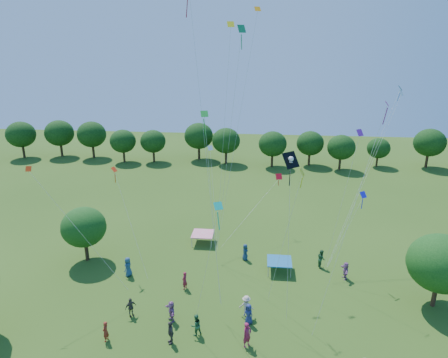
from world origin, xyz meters
The scene contains 35 objects.
near_tree_north centered at (-13.93, 20.80, 3.49)m, with size 4.17×4.17×5.38m.
near_tree_east centered at (16.45, 16.64, 3.83)m, with size 4.97×4.97×6.08m.
treeline centered at (-1.73, 55.43, 4.09)m, with size 88.01×8.77×6.77m.
tent_red_stripe centered at (-3.35, 25.38, 1.04)m, with size 2.20×2.20×1.10m.
tent_blue centered at (4.42, 20.58, 1.04)m, with size 2.20×2.20×1.10m.
crowd_person_0 centered at (1.22, 22.34, 0.82)m, with size 0.81×0.44×1.65m, color navy.
crowd_person_1 centered at (-3.65, 16.98, 0.80)m, with size 0.60×0.39×1.61m, color maroon.
crowd_person_2 centered at (-1.76, 11.46, 0.83)m, with size 0.82×0.44×1.66m, color #285F36.
crowd_person_3 centered at (1.71, 13.93, 0.87)m, with size 1.13×0.51×1.73m, color #C4AF9C.
crowd_person_4 centered at (-7.05, 13.03, 0.78)m, with size 0.91×0.42×1.56m, color #433E35.
crowd_person_5 centered at (-3.85, 12.82, 0.82)m, with size 1.54×0.55×1.65m, color #8D5286.
crowd_person_6 centered at (-9.07, 18.51, 0.90)m, with size 0.89×0.48×1.80m, color navy.
crowd_person_7 centered at (1.91, 10.67, 0.94)m, with size 0.70×0.45×1.87m, color maroon.
crowd_person_8 centered at (8.33, 21.71, 0.88)m, with size 0.87×0.47×1.76m, color #22502B.
crowd_person_10 centered at (-3.37, 10.48, 0.87)m, with size 1.02×0.46×1.74m, color #493E3A.
crowd_person_11 centered at (10.19, 19.91, 0.81)m, with size 1.52×0.54×1.63m, color #9A5993.
crowd_person_12 centered at (1.92, 13.07, 0.81)m, with size 0.80×0.43×1.63m, color navy.
crowd_person_13 centered at (-7.94, 10.24, 0.77)m, with size 0.58×0.37×1.55m, color maroon.
pirate_kite centered at (4.52, 14.66, 12.10)m, with size 1.30×3.26×11.47m.
red_high_kite centered at (-2.66, 18.32, 20.73)m, with size 3.27×6.40×24.12m.
small_kite_0 centered at (3.75, 28.66, 5.53)m, with size 5.96×7.77×5.20m.
small_kite_1 centered at (-12.68, 14.56, 8.49)m, with size 7.01×0.31×10.00m.
small_kite_2 centered at (-0.71, 23.99, 16.71)m, with size 1.42×2.78×20.35m.
small_kite_3 centered at (0.27, 20.90, 16.95)m, with size 2.50×1.30×19.89m.
small_kite_4 centered at (13.99, 26.88, 12.30)m, with size 7.33×9.64×14.70m.
small_kite_5 centered at (9.70, 19.38, 11.07)m, with size 2.08×0.61×12.25m.
small_kite_6 centered at (-2.47, 26.29, 8.04)m, with size 1.65×6.12×8.68m.
small_kite_7 centered at (-0.22, 10.17, 9.05)m, with size 2.16×1.96×9.58m.
small_kite_8 centered at (-9.81, 20.05, 7.80)m, with size 4.08×4.86×8.17m.
small_kite_9 centered at (0.90, 24.47, 16.79)m, with size 3.53×4.06×21.57m.
small_kite_10 centered at (4.91, 13.47, 10.26)m, with size 2.06×1.46×10.86m.
small_kite_11 centered at (-1.01, 13.57, 12.30)m, with size 1.30×0.46×14.40m.
small_kite_12 centered at (10.93, 20.75, 6.86)m, with size 2.99×1.64×6.60m.
small_kite_13 centered at (8.67, 11.80, 11.98)m, with size 3.57×1.83×15.35m.
small_kite_14 centered at (14.10, 26.60, 12.23)m, with size 7.44×9.40×14.35m.
Camera 1 is at (2.56, -11.78, 19.72)m, focal length 32.00 mm.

